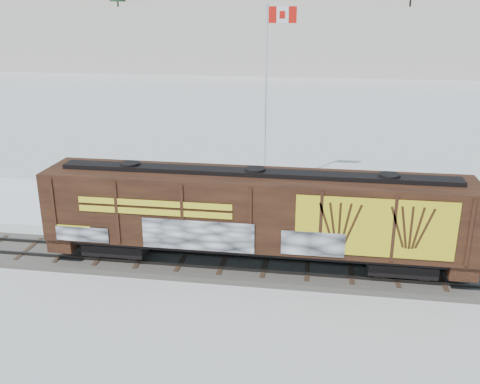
% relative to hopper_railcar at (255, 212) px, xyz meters
% --- Properties ---
extents(ground, '(500.00, 500.00, 0.00)m').
position_rel_hopper_railcar_xyz_m(ground, '(-3.49, 0.01, -2.95)').
color(ground, white).
rests_on(ground, ground).
extents(rail_track, '(50.00, 3.40, 0.43)m').
position_rel_hopper_railcar_xyz_m(rail_track, '(-3.49, 0.01, -2.80)').
color(rail_track, '#59544C').
rests_on(rail_track, ground).
extents(parking_strip, '(40.00, 8.00, 0.03)m').
position_rel_hopper_railcar_xyz_m(parking_strip, '(-3.49, 7.51, -2.93)').
color(parking_strip, white).
rests_on(parking_strip, ground).
extents(hopper_railcar, '(19.40, 3.06, 4.50)m').
position_rel_hopper_railcar_xyz_m(hopper_railcar, '(0.00, 0.00, 0.00)').
color(hopper_railcar, black).
rests_on(hopper_railcar, rail_track).
extents(flagpole, '(2.30, 0.90, 12.09)m').
position_rel_hopper_railcar_xyz_m(flagpole, '(-0.77, 12.24, 1.57)').
color(flagpole, silver).
rests_on(flagpole, ground).
extents(car_silver, '(4.99, 3.46, 1.58)m').
position_rel_hopper_railcar_xyz_m(car_silver, '(-10.21, 8.20, -2.13)').
color(car_silver, '#B6B8BE').
rests_on(car_silver, parking_strip).
extents(car_white, '(5.29, 2.66, 1.66)m').
position_rel_hopper_railcar_xyz_m(car_white, '(-3.25, 8.15, -2.08)').
color(car_white, silver).
rests_on(car_white, parking_strip).
extents(car_dark, '(4.86, 3.22, 1.31)m').
position_rel_hopper_railcar_xyz_m(car_dark, '(6.68, 6.12, -2.26)').
color(car_dark, black).
rests_on(car_dark, parking_strip).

